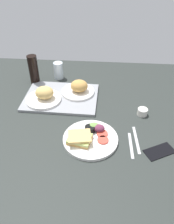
# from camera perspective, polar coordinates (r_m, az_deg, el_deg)

# --- Properties ---
(ground_plane) EXTENTS (1.90, 1.50, 0.03)m
(ground_plane) POSITION_cam_1_polar(r_m,az_deg,el_deg) (1.24, -1.04, -2.81)
(ground_plane) COLOR #282D2B
(serving_tray) EXTENTS (0.46, 0.34, 0.02)m
(serving_tray) POSITION_cam_1_polar(r_m,az_deg,el_deg) (1.40, -6.65, 3.82)
(serving_tray) COLOR gray
(serving_tray) RESTS_ON ground_plane
(bread_plate_near) EXTENTS (0.22, 0.22, 0.09)m
(bread_plate_near) POSITION_cam_1_polar(r_m,az_deg,el_deg) (1.36, -11.03, 4.19)
(bread_plate_near) COLOR white
(bread_plate_near) RESTS_ON serving_tray
(bread_plate_far) EXTENTS (0.21, 0.21, 0.09)m
(bread_plate_far) POSITION_cam_1_polar(r_m,az_deg,el_deg) (1.41, -2.18, 6.10)
(bread_plate_far) COLOR white
(bread_plate_far) RESTS_ON serving_tray
(plate_with_salad) EXTENTS (0.28, 0.28, 0.05)m
(plate_with_salad) POSITION_cam_1_polar(r_m,az_deg,el_deg) (1.11, 0.58, -6.47)
(plate_with_salad) COLOR white
(plate_with_salad) RESTS_ON ground_plane
(drinking_glass) EXTENTS (0.06, 0.06, 0.12)m
(drinking_glass) POSITION_cam_1_polar(r_m,az_deg,el_deg) (1.60, -7.38, 10.59)
(drinking_glass) COLOR silver
(drinking_glass) RESTS_ON ground_plane
(soda_bottle) EXTENTS (0.06, 0.06, 0.20)m
(soda_bottle) POSITION_cam_1_polar(r_m,az_deg,el_deg) (1.55, -13.64, 10.56)
(soda_bottle) COLOR black
(soda_bottle) RESTS_ON ground_plane
(espresso_cup) EXTENTS (0.06, 0.06, 0.04)m
(espresso_cup) POSITION_cam_1_polar(r_m,az_deg,el_deg) (1.29, 14.13, 0.04)
(espresso_cup) COLOR silver
(espresso_cup) RESTS_ON ground_plane
(fork) EXTENTS (0.02, 0.17, 0.01)m
(fork) POSITION_cam_1_polar(r_m,az_deg,el_deg) (1.11, 11.28, -8.38)
(fork) COLOR #B7B7BC
(fork) RESTS_ON ground_plane
(knife) EXTENTS (0.03, 0.19, 0.01)m
(knife) POSITION_cam_1_polar(r_m,az_deg,el_deg) (1.14, 12.63, -6.96)
(knife) COLOR #B7B7BC
(knife) RESTS_ON ground_plane
(cell_phone) EXTENTS (0.16, 0.13, 0.01)m
(cell_phone) POSITION_cam_1_polar(r_m,az_deg,el_deg) (1.12, 18.23, -9.57)
(cell_phone) COLOR black
(cell_phone) RESTS_ON ground_plane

